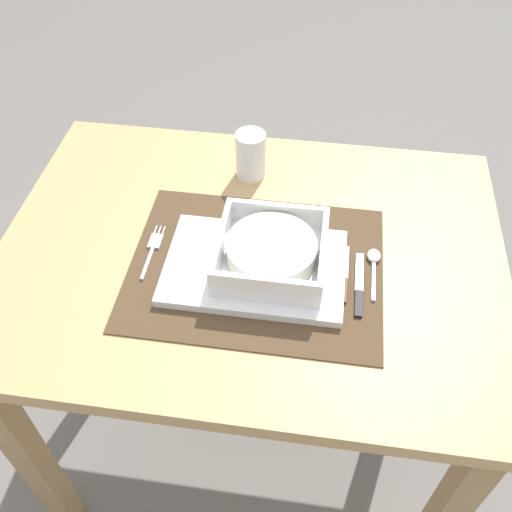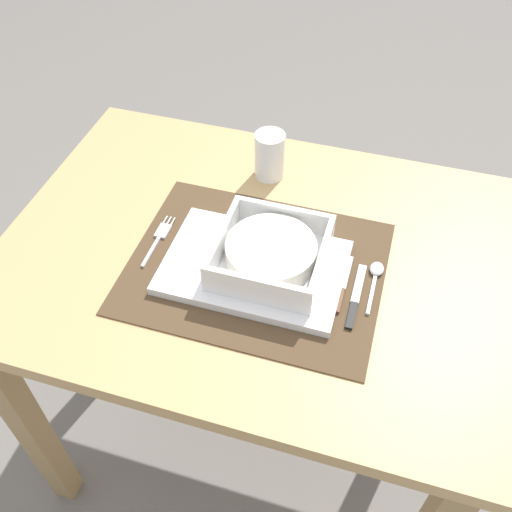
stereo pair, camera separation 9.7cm
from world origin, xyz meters
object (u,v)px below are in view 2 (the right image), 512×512
(fork, at_px, (160,237))
(drinking_glass, at_px, (270,157))
(spoon, at_px, (376,274))
(dining_table, at_px, (254,288))
(porridge_bowl, at_px, (271,254))
(bread_knife, at_px, (342,287))
(butter_knife, at_px, (355,300))

(fork, xyz_separation_m, drinking_glass, (0.14, 0.23, 0.04))
(spoon, bearing_deg, dining_table, 178.05)
(porridge_bowl, xyz_separation_m, fork, (-0.21, 0.02, -0.04))
(spoon, relative_size, bread_knife, 0.90)
(dining_table, xyz_separation_m, bread_knife, (0.17, -0.05, 0.12))
(spoon, relative_size, butter_knife, 0.83)
(spoon, distance_m, drinking_glass, 0.33)
(fork, xyz_separation_m, spoon, (0.39, 0.02, 0.00))
(fork, height_order, bread_knife, bread_knife)
(spoon, relative_size, drinking_glass, 1.18)
(dining_table, bearing_deg, butter_knife, -19.30)
(butter_knife, bearing_deg, spoon, 66.26)
(porridge_bowl, bearing_deg, dining_table, 135.76)
(dining_table, xyz_separation_m, porridge_bowl, (0.04, -0.04, 0.16))
(fork, distance_m, butter_knife, 0.37)
(dining_table, relative_size, butter_knife, 6.52)
(fork, bearing_deg, drinking_glass, 62.76)
(porridge_bowl, xyz_separation_m, butter_knife, (0.15, -0.03, -0.04))
(fork, bearing_deg, dining_table, 12.52)
(butter_knife, xyz_separation_m, drinking_glass, (-0.23, 0.28, 0.04))
(butter_knife, xyz_separation_m, bread_knife, (-0.03, 0.02, 0.00))
(dining_table, bearing_deg, bread_knife, -15.75)
(porridge_bowl, xyz_separation_m, spoon, (0.18, 0.04, -0.03))
(dining_table, relative_size, bread_knife, 7.09)
(dining_table, xyz_separation_m, spoon, (0.22, -0.00, 0.12))
(dining_table, distance_m, bread_knife, 0.21)
(fork, bearing_deg, butter_knife, -2.69)
(bread_knife, distance_m, drinking_glass, 0.33)
(drinking_glass, bearing_deg, butter_knife, -50.85)
(porridge_bowl, height_order, fork, porridge_bowl)
(bread_knife, bearing_deg, spoon, 41.28)
(dining_table, height_order, porridge_bowl, porridge_bowl)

